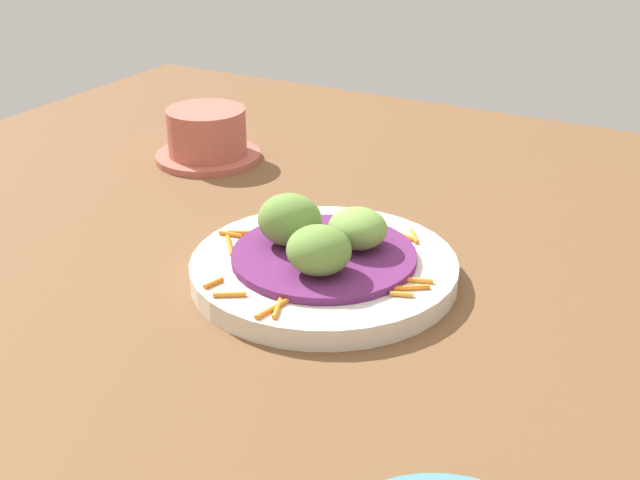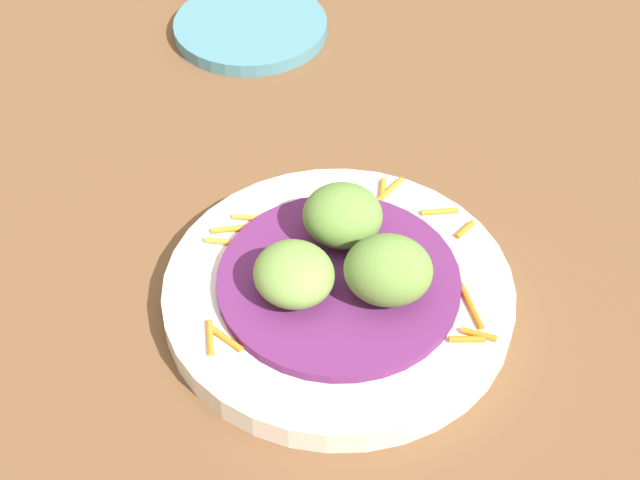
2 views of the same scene
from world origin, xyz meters
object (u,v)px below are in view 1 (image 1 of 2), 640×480
guac_scoop_center (319,250)px  terracotta_bowl (207,137)px  guac_scoop_right (358,228)px  guac_scoop_left (290,220)px  main_plate (322,271)px

guac_scoop_center → terracotta_bowl: bearing=140.4°
guac_scoop_center → guac_scoop_right: size_ratio=1.01×
guac_scoop_right → terracotta_bowl: 33.24cm
guac_scoop_left → terracotta_bowl: (-23.06, 19.61, -2.02)cm
guac_scoop_left → guac_scoop_right: (5.35, 2.42, -0.59)cm
guac_scoop_left → terracotta_bowl: size_ratio=0.44×
main_plate → terracotta_bowl: 33.17cm
guac_scoop_left → main_plate: bearing=-5.7°
guac_scoop_left → guac_scoop_right: 5.90cm
main_plate → guac_scoop_right: (1.98, 2.75, 3.36)cm
main_plate → terracotta_bowl: bearing=143.0°
main_plate → guac_scoop_left: bearing=174.3°
guac_scoop_right → terracotta_bowl: size_ratio=0.42×
guac_scoop_left → guac_scoop_center: 5.88cm
guac_scoop_left → terracotta_bowl: 30.34cm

